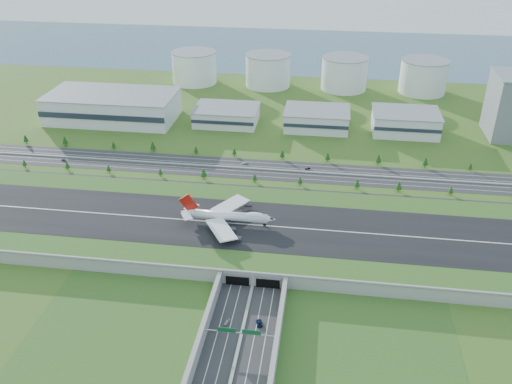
# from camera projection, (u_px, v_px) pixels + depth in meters

# --- Properties ---
(ground) EXTENTS (1200.00, 1200.00, 0.00)m
(ground) POSITION_uv_depth(u_px,v_px,m) (264.00, 237.00, 343.62)
(ground) COLOR #305B1C
(ground) RESTS_ON ground
(airfield_deck) EXTENTS (520.00, 100.00, 9.20)m
(airfield_deck) POSITION_uv_depth(u_px,v_px,m) (264.00, 231.00, 341.56)
(airfield_deck) COLOR gray
(airfield_deck) RESTS_ON ground
(underpass_road) EXTENTS (38.80, 120.40, 8.00)m
(underpass_road) POSITION_uv_depth(u_px,v_px,m) (238.00, 346.00, 255.63)
(underpass_road) COLOR #28282B
(underpass_road) RESTS_ON ground
(sign_gantry_near) EXTENTS (38.70, 0.70, 9.80)m
(sign_gantry_near) POSITION_uv_depth(u_px,v_px,m) (239.00, 333.00, 257.74)
(sign_gantry_near) COLOR gray
(sign_gantry_near) RESTS_ON ground
(north_expressway) EXTENTS (560.00, 36.00, 0.12)m
(north_expressway) POSITION_uv_depth(u_px,v_px,m) (279.00, 171.00, 426.08)
(north_expressway) COLOR #28282B
(north_expressway) RESTS_ON ground
(tree_row) EXTENTS (500.29, 48.76, 8.50)m
(tree_row) POSITION_uv_depth(u_px,v_px,m) (298.00, 165.00, 423.61)
(tree_row) COLOR #3D2819
(tree_row) RESTS_ON ground
(hangar_west) EXTENTS (120.00, 60.00, 25.00)m
(hangar_west) POSITION_uv_depth(u_px,v_px,m) (113.00, 107.00, 519.02)
(hangar_west) COLOR silver
(hangar_west) RESTS_ON ground
(hangar_mid_a) EXTENTS (58.00, 42.00, 15.00)m
(hangar_mid_a) POSITION_uv_depth(u_px,v_px,m) (227.00, 115.00, 512.33)
(hangar_mid_a) COLOR silver
(hangar_mid_a) RESTS_ON ground
(hangar_mid_b) EXTENTS (58.00, 42.00, 17.00)m
(hangar_mid_b) POSITION_uv_depth(u_px,v_px,m) (317.00, 119.00, 501.47)
(hangar_mid_b) COLOR silver
(hangar_mid_b) RESTS_ON ground
(hangar_mid_c) EXTENTS (58.00, 42.00, 19.00)m
(hangar_mid_c) POSITION_uv_depth(u_px,v_px,m) (405.00, 122.00, 491.22)
(hangar_mid_c) COLOR silver
(hangar_mid_c) RESTS_ON ground
(fuel_tank_a) EXTENTS (50.00, 50.00, 35.00)m
(fuel_tank_a) POSITION_uv_depth(u_px,v_px,m) (194.00, 68.00, 619.06)
(fuel_tank_a) COLOR white
(fuel_tank_a) RESTS_ON ground
(fuel_tank_b) EXTENTS (50.00, 50.00, 35.00)m
(fuel_tank_b) POSITION_uv_depth(u_px,v_px,m) (268.00, 70.00, 608.68)
(fuel_tank_b) COLOR white
(fuel_tank_b) RESTS_ON ground
(fuel_tank_c) EXTENTS (50.00, 50.00, 35.00)m
(fuel_tank_c) POSITION_uv_depth(u_px,v_px,m) (344.00, 73.00, 598.30)
(fuel_tank_c) COLOR white
(fuel_tank_c) RESTS_ON ground
(fuel_tank_d) EXTENTS (50.00, 50.00, 35.00)m
(fuel_tank_d) POSITION_uv_depth(u_px,v_px,m) (423.00, 77.00, 587.92)
(fuel_tank_d) COLOR white
(fuel_tank_d) RESTS_ON ground
(bay_water) EXTENTS (1200.00, 260.00, 0.06)m
(bay_water) POSITION_uv_depth(u_px,v_px,m) (307.00, 50.00, 760.43)
(bay_water) COLOR #3E5D77
(bay_water) RESTS_ON ground
(boeing_747) EXTENTS (61.69, 58.34, 19.08)m
(boeing_747) POSITION_uv_depth(u_px,v_px,m) (228.00, 216.00, 340.13)
(boeing_747) COLOR white
(boeing_747) RESTS_ON airfield_deck
(car_0) EXTENTS (3.32, 5.15, 1.63)m
(car_0) POSITION_uv_depth(u_px,v_px,m) (227.00, 322.00, 273.46)
(car_0) COLOR #AAAAAE
(car_0) RESTS_ON ground
(car_2) EXTENTS (4.33, 6.52, 1.66)m
(car_2) POSITION_uv_depth(u_px,v_px,m) (259.00, 323.00, 272.84)
(car_2) COLOR #0C193E
(car_2) RESTS_ON ground
(car_4) EXTENTS (4.83, 3.03, 1.53)m
(car_4) POSITION_uv_depth(u_px,v_px,m) (64.00, 160.00, 441.36)
(car_4) COLOR #525257
(car_4) RESTS_ON ground
(car_5) EXTENTS (4.30, 2.71, 1.34)m
(car_5) POSITION_uv_depth(u_px,v_px,m) (308.00, 168.00, 427.71)
(car_5) COLOR black
(car_5) RESTS_ON ground
(car_7) EXTENTS (4.95, 3.14, 1.34)m
(car_7) POSITION_uv_depth(u_px,v_px,m) (244.00, 163.00, 436.49)
(car_7) COLOR silver
(car_7) RESTS_ON ground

